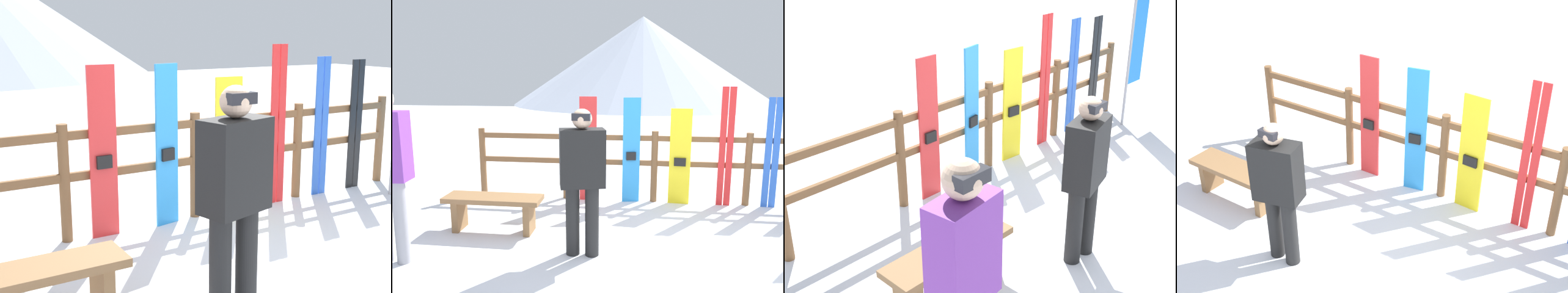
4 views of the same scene
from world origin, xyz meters
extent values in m
plane|color=white|center=(0.00, 0.00, 0.00)|extent=(40.00, 40.00, 0.00)
cylinder|color=brown|center=(-2.70, 1.77, 0.54)|extent=(0.10, 0.10, 1.08)
cylinder|color=brown|center=(-1.35, 1.77, 0.54)|extent=(0.10, 0.10, 1.08)
cylinder|color=brown|center=(0.00, 1.77, 0.54)|extent=(0.10, 0.10, 1.08)
cylinder|color=brown|center=(1.35, 1.77, 0.54)|extent=(0.10, 0.10, 1.08)
cube|color=brown|center=(0.00, 1.77, 0.60)|extent=(5.41, 0.05, 0.08)
cube|color=brown|center=(0.00, 1.77, 0.98)|extent=(5.41, 0.05, 0.08)
cube|color=brown|center=(-1.99, 0.36, 0.41)|extent=(1.19, 0.36, 0.06)
cube|color=brown|center=(-2.44, 0.36, 0.19)|extent=(0.08, 0.29, 0.38)
cube|color=brown|center=(-1.55, 0.36, 0.19)|extent=(0.08, 0.29, 0.38)
cylinder|color=black|center=(-0.93, -0.14, 0.38)|extent=(0.15, 0.15, 0.76)
cylinder|color=black|center=(-0.72, -0.14, 0.38)|extent=(0.15, 0.15, 0.76)
cube|color=black|center=(-0.82, -0.14, 1.06)|extent=(0.51, 0.36, 0.60)
sphere|color=#D8B293|center=(-0.82, -0.14, 1.46)|extent=(0.21, 0.21, 0.21)
cube|color=black|center=(-0.82, -0.20, 1.49)|extent=(0.18, 0.07, 0.07)
cube|color=red|center=(-1.00, 1.71, 0.80)|extent=(0.26, 0.02, 1.59)
cube|color=black|center=(-1.00, 1.68, 0.72)|extent=(0.14, 0.03, 0.12)
cube|color=#288CE0|center=(-0.35, 1.71, 0.79)|extent=(0.26, 0.07, 1.58)
cube|color=black|center=(-0.35, 1.68, 0.71)|extent=(0.14, 0.06, 0.12)
cube|color=yellow|center=(0.37, 1.71, 0.72)|extent=(0.31, 0.05, 1.43)
cube|color=black|center=(0.37, 1.68, 0.64)|extent=(0.17, 0.04, 0.12)
cube|color=red|center=(0.96, 1.71, 0.87)|extent=(0.09, 0.02, 1.75)
cube|color=red|center=(1.07, 1.71, 0.87)|extent=(0.09, 0.02, 1.75)
camera|label=1|loc=(-2.71, -2.86, 1.89)|focal=50.00mm
camera|label=2|loc=(-0.27, -3.91, 1.88)|focal=35.00mm
camera|label=3|loc=(-4.49, -2.37, 3.02)|focal=50.00mm
camera|label=4|loc=(2.31, -3.25, 3.82)|focal=50.00mm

